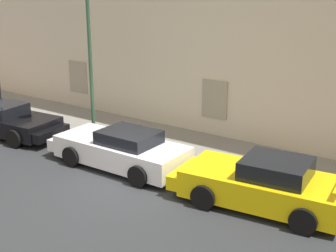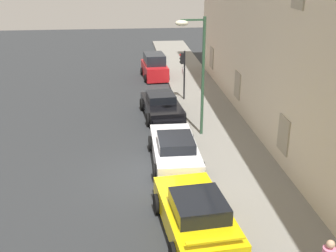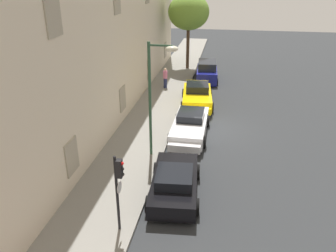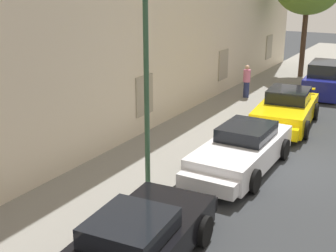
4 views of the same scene
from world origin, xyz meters
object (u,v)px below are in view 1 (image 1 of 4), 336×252
street_lamp (81,36)px  sportscar_yellow_flank (117,149)px  sportscar_red_lead (11,122)px  sportscar_white_middle (258,184)px

street_lamp → sportscar_yellow_flank: bearing=-25.2°
sportscar_yellow_flank → sportscar_red_lead: bearing=-179.9°
sportscar_red_lead → street_lamp: bearing=23.7°
sportscar_red_lead → sportscar_yellow_flank: bearing=0.1°
sportscar_red_lead → sportscar_white_middle: (10.69, 0.07, 0.06)m
sportscar_yellow_flank → sportscar_white_middle: sportscar_white_middle is taller
sportscar_white_middle → sportscar_red_lead: bearing=-179.7°
sportscar_white_middle → street_lamp: (-7.79, 1.20, 3.45)m
sportscar_red_lead → sportscar_yellow_flank: 5.57m
sportscar_white_middle → street_lamp: size_ratio=0.87×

